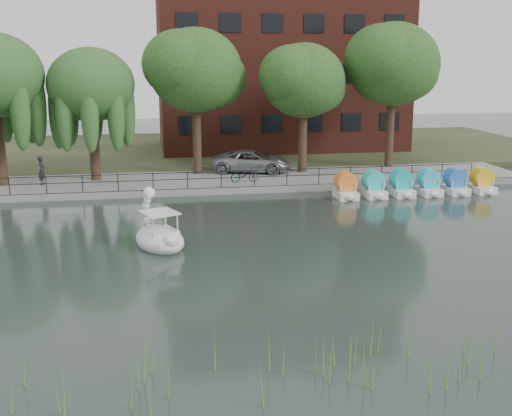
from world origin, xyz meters
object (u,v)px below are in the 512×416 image
object	(u,v)px
pedestrian	(42,168)
bicycle	(244,174)
minivan	(252,160)
swan_boat	(159,235)

from	to	relation	value
pedestrian	bicycle	bearing A→B (deg)	-88.19
minivan	swan_boat	world-z (taller)	swan_boat
pedestrian	swan_boat	world-z (taller)	swan_boat
bicycle	pedestrian	xyz separation A→B (m)	(-12.19, 1.31, 0.49)
bicycle	minivan	bearing A→B (deg)	-21.88
bicycle	pedestrian	distance (m)	12.27
minivan	bicycle	distance (m)	3.46
bicycle	swan_boat	bearing A→B (deg)	149.88
swan_boat	pedestrian	bearing A→B (deg)	94.43
pedestrian	swan_boat	xyz separation A→B (m)	(6.66, -12.94, -0.84)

